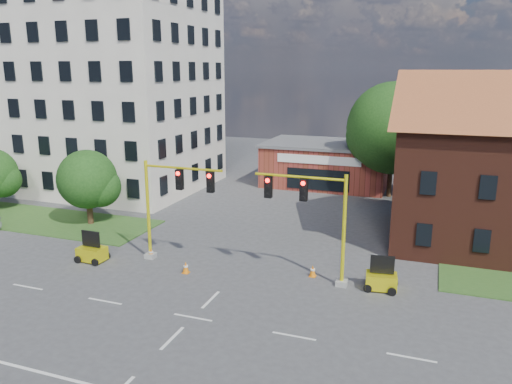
% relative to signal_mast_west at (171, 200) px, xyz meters
% --- Properties ---
extents(ground, '(120.00, 120.00, 0.00)m').
position_rel_signal_mast_west_xyz_m(ground, '(4.36, -6.00, -3.92)').
color(ground, '#3E3E41').
rests_on(ground, ground).
extents(grass_verge_nw, '(22.00, 6.00, 0.08)m').
position_rel_signal_mast_west_xyz_m(grass_verge_nw, '(-15.64, 4.00, -3.88)').
color(grass_verge_nw, '#2B521F').
rests_on(grass_verge_nw, ground).
extents(lane_markings, '(60.00, 36.00, 0.01)m').
position_rel_signal_mast_west_xyz_m(lane_markings, '(4.36, -9.00, -3.91)').
color(lane_markings, silver).
rests_on(lane_markings, ground).
extents(office_block, '(18.40, 15.40, 20.60)m').
position_rel_signal_mast_west_xyz_m(office_block, '(-15.64, 15.91, 6.39)').
color(office_block, beige).
rests_on(office_block, ground).
extents(brick_shop, '(12.40, 8.40, 4.30)m').
position_rel_signal_mast_west_xyz_m(brick_shop, '(4.36, 23.99, -1.76)').
color(brick_shop, maroon).
rests_on(brick_shop, ground).
extents(tree_large, '(8.71, 8.30, 10.46)m').
position_rel_signal_mast_west_xyz_m(tree_large, '(11.28, 21.08, 2.13)').
color(tree_large, '#382114').
rests_on(tree_large, ground).
extents(tree_nw_front, '(4.63, 4.41, 5.71)m').
position_rel_signal_mast_west_xyz_m(tree_nw_front, '(-9.42, 4.58, -0.57)').
color(tree_nw_front, '#382114').
rests_on(tree_nw_front, ground).
extents(signal_mast_west, '(5.30, 0.60, 6.20)m').
position_rel_signal_mast_west_xyz_m(signal_mast_west, '(0.00, 0.00, 0.00)').
color(signal_mast_west, gray).
rests_on(signal_mast_west, ground).
extents(signal_mast_east, '(5.30, 0.60, 6.20)m').
position_rel_signal_mast_west_xyz_m(signal_mast_east, '(8.71, 0.00, 0.00)').
color(signal_mast_east, gray).
rests_on(signal_mast_east, ground).
extents(trailer_west, '(1.66, 1.13, 1.86)m').
position_rel_signal_mast_west_xyz_m(trailer_west, '(-4.72, -1.68, -3.34)').
color(trailer_west, '#FFF215').
rests_on(trailer_west, ground).
extents(trailer_east, '(1.74, 1.27, 1.84)m').
position_rel_signal_mast_west_xyz_m(trailer_east, '(12.43, 0.22, -3.35)').
color(trailer_east, '#FFF215').
rests_on(trailer_east, ground).
extents(cone_a, '(0.40, 0.40, 0.70)m').
position_rel_signal_mast_west_xyz_m(cone_a, '(1.54, -1.35, -3.58)').
color(cone_a, orange).
rests_on(cone_a, ground).
extents(cone_b, '(0.40, 0.40, 0.70)m').
position_rel_signal_mast_west_xyz_m(cone_b, '(-1.57, -0.05, -3.58)').
color(cone_b, orange).
rests_on(cone_b, ground).
extents(cone_c, '(0.40, 0.40, 0.70)m').
position_rel_signal_mast_west_xyz_m(cone_c, '(8.58, 0.66, -3.58)').
color(cone_c, orange).
rests_on(cone_c, ground).
extents(cone_d, '(0.40, 0.40, 0.70)m').
position_rel_signal_mast_west_xyz_m(cone_d, '(12.36, 1.34, -3.58)').
color(cone_d, orange).
rests_on(cone_d, ground).
extents(pickup_white, '(5.99, 3.53, 1.56)m').
position_rel_signal_mast_west_xyz_m(pickup_white, '(15.62, 6.75, -3.14)').
color(pickup_white, white).
rests_on(pickup_white, ground).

